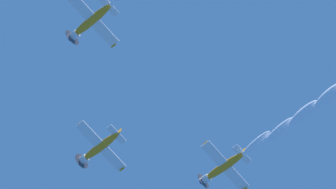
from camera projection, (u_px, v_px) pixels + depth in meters
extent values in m
ellipsoid|color=orange|center=(100.00, 147.00, 84.57)|extent=(2.21, 7.59, 2.52)
cylinder|color=white|center=(84.00, 159.00, 85.74)|extent=(1.35, 1.36, 1.37)
cone|color=#194CB2|center=(81.00, 162.00, 86.00)|extent=(0.68, 0.94, 0.71)
cylinder|color=#3F3F47|center=(82.00, 161.00, 85.94)|extent=(2.69, 0.85, 2.61)
cube|color=white|center=(101.00, 146.00, 84.32)|extent=(9.56, 2.82, 0.69)
ellipsoid|color=orange|center=(80.00, 123.00, 83.52)|extent=(0.41, 1.07, 0.46)
ellipsoid|color=orange|center=(122.00, 169.00, 85.11)|extent=(0.41, 1.07, 0.46)
cube|color=white|center=(116.00, 135.00, 83.49)|extent=(3.47, 1.45, 0.39)
cube|color=orange|center=(118.00, 133.00, 83.98)|extent=(0.35, 1.45, 1.45)
ellipsoid|color=#1E232D|center=(100.00, 147.00, 85.11)|extent=(1.03, 1.88, 1.04)
ellipsoid|color=orange|center=(92.00, 20.00, 80.37)|extent=(2.18, 7.60, 2.63)
cylinder|color=white|center=(75.00, 35.00, 81.55)|extent=(1.43, 1.35, 1.48)
cone|color=#194CB2|center=(71.00, 38.00, 81.81)|extent=(0.71, 0.94, 0.76)
cylinder|color=#3F3F47|center=(72.00, 38.00, 81.75)|extent=(2.91, 0.82, 2.83)
cube|color=white|center=(93.00, 20.00, 80.12)|extent=(9.48, 2.81, 1.57)
ellipsoid|color=orange|center=(114.00, 46.00, 80.51)|extent=(0.41, 1.07, 0.49)
cube|color=white|center=(109.00, 6.00, 79.29)|extent=(3.44, 1.45, 0.70)
cube|color=orange|center=(110.00, 5.00, 79.79)|extent=(0.44, 1.44, 1.46)
ellipsoid|color=#1E232D|center=(91.00, 21.00, 80.92)|extent=(1.06, 1.87, 1.11)
ellipsoid|color=orange|center=(224.00, 167.00, 84.65)|extent=(2.22, 7.60, 2.32)
cylinder|color=white|center=(206.00, 179.00, 85.73)|extent=(1.36, 1.32, 1.37)
cone|color=#194CB2|center=(202.00, 181.00, 85.96)|extent=(0.68, 0.93, 0.70)
cylinder|color=#3F3F47|center=(203.00, 181.00, 85.91)|extent=(2.73, 0.77, 2.67)
cube|color=white|center=(225.00, 166.00, 84.41)|extent=(9.55, 2.82, 0.82)
ellipsoid|color=orange|center=(205.00, 143.00, 83.70)|extent=(0.41, 1.07, 0.44)
ellipsoid|color=orange|center=(245.00, 189.00, 85.12)|extent=(0.41, 1.07, 0.44)
cube|color=white|center=(242.00, 154.00, 83.67)|extent=(3.47, 1.46, 0.42)
cube|color=orange|center=(242.00, 152.00, 84.17)|extent=(0.37, 1.42, 1.42)
ellipsoid|color=#1E232D|center=(223.00, 166.00, 85.19)|extent=(1.03, 1.86, 1.01)
ellipsoid|color=white|center=(256.00, 143.00, 82.76)|extent=(1.73, 5.42, 1.83)
ellipsoid|color=white|center=(280.00, 130.00, 81.49)|extent=(1.91, 5.47, 2.01)
ellipsoid|color=white|center=(304.00, 113.00, 80.18)|extent=(2.10, 5.53, 2.19)
ellipsoid|color=white|center=(330.00, 95.00, 79.10)|extent=(2.28, 5.58, 2.37)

